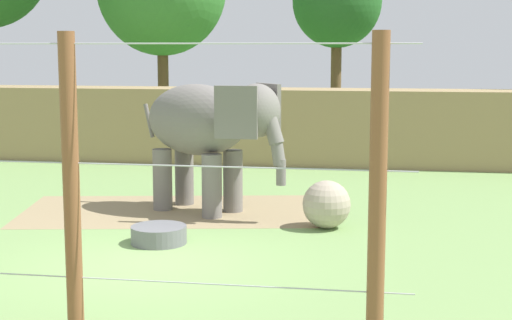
{
  "coord_description": "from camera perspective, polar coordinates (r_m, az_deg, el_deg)",
  "views": [
    {
      "loc": [
        4.02,
        -13.03,
        3.86
      ],
      "look_at": [
        1.31,
        3.47,
        1.4
      ],
      "focal_mm": 54.29,
      "sensor_mm": 36.0,
      "label": 1
    }
  ],
  "objects": [
    {
      "name": "water_tub",
      "position": [
        15.47,
        -7.17,
        -5.46
      ],
      "size": [
        1.1,
        1.1,
        0.35
      ],
      "color": "slate",
      "rests_on": "ground"
    },
    {
      "name": "enrichment_ball",
      "position": [
        16.61,
        5.22,
        -3.28
      ],
      "size": [
        1.03,
        1.03,
        1.03
      ],
      "primitive_type": "sphere",
      "color": "tan",
      "rests_on": "ground"
    },
    {
      "name": "ground_plane",
      "position": [
        14.17,
        -7.6,
        -7.51
      ],
      "size": [
        120.0,
        120.0,
        0.0
      ],
      "primitive_type": "plane",
      "color": "#759956"
    },
    {
      "name": "tree_far_left",
      "position": [
        32.65,
        5.99,
        11.5
      ],
      "size": [
        3.68,
        3.68,
        7.65
      ],
      "color": "brown",
      "rests_on": "ground"
    },
    {
      "name": "embankment_wall",
      "position": [
        25.81,
        0.3,
        2.54
      ],
      "size": [
        36.0,
        1.8,
        2.47
      ],
      "primitive_type": "cube",
      "color": "#997F56",
      "rests_on": "ground"
    },
    {
      "name": "elephant",
      "position": [
        17.95,
        -3.59,
        2.49
      ],
      "size": [
        3.81,
        2.71,
        3.06
      ],
      "color": "slate",
      "rests_on": "ground"
    },
    {
      "name": "dirt_patch",
      "position": [
        18.48,
        -6.46,
        -3.73
      ],
      "size": [
        7.39,
        4.86,
        0.01
      ],
      "primitive_type": "cube",
      "rotation": [
        0.0,
        0.0,
        0.18
      ],
      "color": "#937F5B",
      "rests_on": "ground"
    },
    {
      "name": "cable_fence",
      "position": [
        10.67,
        -13.16,
        -1.71
      ],
      "size": [
        8.97,
        0.23,
        4.06
      ],
      "color": "brown",
      "rests_on": "ground"
    }
  ]
}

